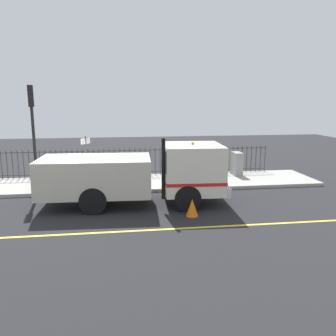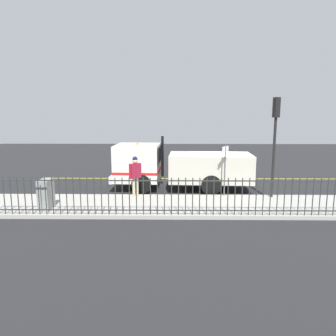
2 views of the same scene
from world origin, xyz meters
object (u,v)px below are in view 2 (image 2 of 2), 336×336
traffic_light_near (275,128)px  traffic_cone (147,177)px  utility_cabinet (46,194)px  street_sign (225,164)px  worker_standing (135,172)px  work_truck (173,165)px

traffic_light_near → traffic_cone: (-3.54, -5.88, -2.92)m
utility_cabinet → street_sign: (-2.16, 7.28, 0.87)m
traffic_cone → street_sign: (3.31, 3.80, 1.29)m
worker_standing → traffic_cone: bearing=42.7°
worker_standing → traffic_light_near: size_ratio=0.42×
worker_standing → utility_cabinet: bearing=165.3°
work_truck → traffic_light_near: 5.21m
work_truck → traffic_light_near: bearing=-111.1°
work_truck → worker_standing: (2.03, -1.66, -0.02)m
worker_standing → utility_cabinet: size_ratio=1.56×
street_sign → work_truck: bearing=-126.3°
worker_standing → work_truck: bearing=6.6°
worker_standing → traffic_cone: size_ratio=3.03×
worker_standing → utility_cabinet: worker_standing is taller
traffic_cone → street_sign: street_sign is taller
utility_cabinet → traffic_cone: 6.49m
work_truck → street_sign: 2.92m
work_truck → traffic_light_near: traffic_light_near is taller
worker_standing → traffic_light_near: bearing=-43.4°
worker_standing → traffic_light_near: (-0.08, 6.08, 1.96)m
utility_cabinet → street_sign: street_sign is taller
worker_standing → traffic_light_near: 6.39m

